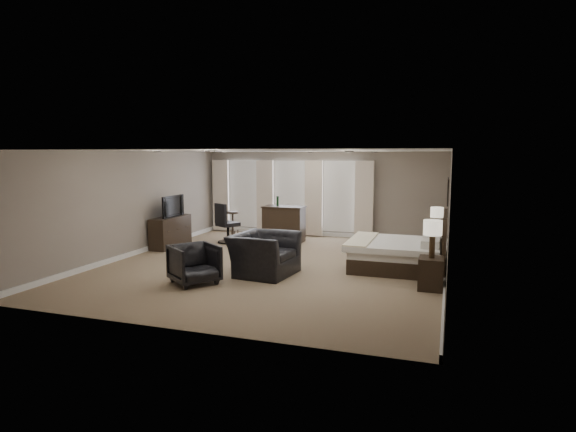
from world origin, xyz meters
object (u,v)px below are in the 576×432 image
(nightstand_near, at_px, (431,273))
(bar_counter, at_px, (284,224))
(armchair_far, at_px, (194,262))
(desk_chair, at_px, (228,223))
(bed, at_px, (392,240))
(bar_stool_right, at_px, (292,230))
(bar_stool_left, at_px, (233,224))
(nightstand_far, at_px, (436,245))
(armchair_near, at_px, (264,247))
(dresser, at_px, (171,232))
(lamp_far, at_px, (437,220))
(lamp_near, at_px, (432,239))
(tv, at_px, (170,214))

(nightstand_near, height_order, bar_counter, bar_counter)
(armchair_far, bearing_deg, desk_chair, 53.71)
(bed, height_order, bar_stool_right, bed)
(bed, xyz_separation_m, bar_stool_left, (-5.11, 2.62, -0.25))
(nightstand_far, height_order, armchair_near, armchair_near)
(bar_stool_left, distance_m, bar_stool_right, 2.08)
(nightstand_far, relative_size, desk_chair, 0.54)
(dresser, bearing_deg, lamp_far, 7.05)
(armchair_far, xyz_separation_m, bar_stool_right, (0.46, 4.79, -0.05))
(dresser, bearing_deg, bed, -5.63)
(lamp_near, relative_size, armchair_near, 0.53)
(armchair_near, relative_size, bar_counter, 1.12)
(lamp_far, relative_size, bar_stool_right, 0.84)
(nightstand_near, height_order, nightstand_far, nightstand_far)
(nightstand_far, distance_m, armchair_near, 4.44)
(lamp_near, height_order, bar_stool_left, lamp_near)
(nightstand_far, bearing_deg, bar_stool_right, 168.36)
(lamp_far, xyz_separation_m, desk_chair, (-5.69, 0.18, -0.36))
(lamp_far, bearing_deg, lamp_near, -90.00)
(armchair_far, height_order, bar_counter, bar_counter)
(tv, height_order, bar_stool_right, tv)
(tv, bearing_deg, dresser, 0.00)
(bed, distance_m, dresser, 6.06)
(bar_counter, distance_m, bar_stool_right, 0.33)
(lamp_near, bearing_deg, lamp_far, 90.00)
(dresser, distance_m, bar_counter, 3.19)
(nightstand_near, bearing_deg, nightstand_far, 90.00)
(dresser, xyz_separation_m, bar_stool_right, (2.96, 1.67, -0.04))
(bar_counter, bearing_deg, bar_stool_right, -13.55)
(lamp_far, relative_size, desk_chair, 0.55)
(armchair_near, bearing_deg, lamp_near, -84.57)
(lamp_near, distance_m, bar_stool_left, 7.27)
(bed, bearing_deg, nightstand_near, -58.46)
(lamp_near, relative_size, bar_stool_right, 0.94)
(nightstand_near, xyz_separation_m, lamp_far, (0.00, 2.90, 0.63))
(nightstand_near, xyz_separation_m, bar_stool_left, (-6.00, 4.07, 0.09))
(bed, relative_size, bar_counter, 1.68)
(nightstand_far, distance_m, dresser, 6.97)
(bed, height_order, tv, bed)
(lamp_near, distance_m, lamp_far, 2.90)
(lamp_near, distance_m, desk_chair, 6.48)
(armchair_far, relative_size, desk_chair, 0.75)
(bar_counter, height_order, desk_chair, desk_chair)
(armchair_far, height_order, bar_stool_right, armchair_far)
(bar_counter, relative_size, desk_chair, 1.04)
(nightstand_near, xyz_separation_m, desk_chair, (-5.69, 3.08, 0.27))
(nightstand_far, relative_size, armchair_near, 0.46)
(lamp_near, xyz_separation_m, desk_chair, (-5.69, 3.08, -0.38))
(bed, xyz_separation_m, bar_stool_right, (-3.07, 2.27, -0.26))
(armchair_far, xyz_separation_m, desk_chair, (-1.27, 4.16, 0.15))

